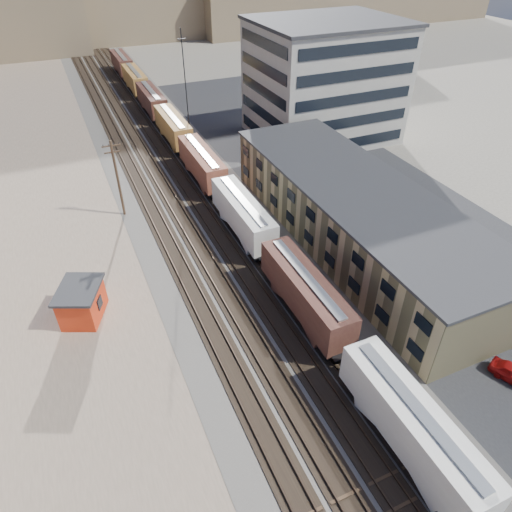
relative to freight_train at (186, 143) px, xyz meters
name	(u,v)px	position (x,y,z in m)	size (l,w,h in m)	color
ground	(371,485)	(-3.80, -54.46, -2.79)	(300.00, 300.00, 0.00)	#6B6356
ballast_bed	(172,176)	(-3.80, -4.46, -2.76)	(18.00, 200.00, 0.06)	#4C4742
dirt_yard	(30,243)	(-23.80, -14.46, -2.78)	(24.00, 180.00, 0.03)	#796753
asphalt_lot	(354,192)	(18.20, -19.46, -2.77)	(26.00, 120.00, 0.04)	#232326
rail_tracks	(169,176)	(-4.35, -4.46, -2.68)	(11.40, 200.00, 0.24)	black
freight_train	(186,143)	(0.00, 0.00, 0.00)	(3.00, 119.74, 4.46)	black
warehouse	(356,215)	(11.18, -29.46, 0.86)	(12.40, 40.40, 7.25)	tan
office_tower	(324,81)	(24.15, 0.49, 6.47)	(22.60, 18.60, 18.45)	#9E998E
utility_pole_north	(117,177)	(-12.30, -12.46, 2.50)	(2.20, 0.32, 10.00)	#382619
radio_mast	(186,90)	(2.20, 5.54, 6.33)	(1.20, 0.16, 18.00)	black
maintenance_shed	(82,302)	(-19.34, -29.81, -1.00)	(5.32, 5.88, 3.51)	red
parked_car_blue	(284,140)	(16.74, -0.52, -2.00)	(2.62, 5.68, 1.58)	navy
parked_car_far	(307,125)	(23.74, 4.18, -2.12)	(1.59, 3.95, 1.35)	white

